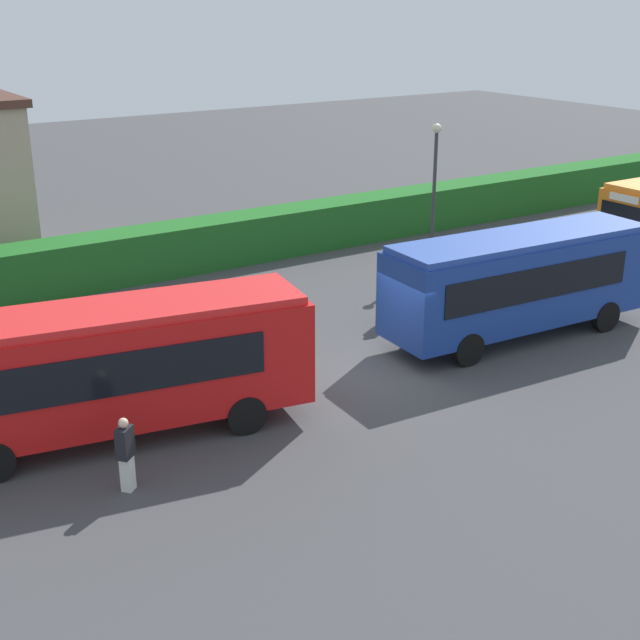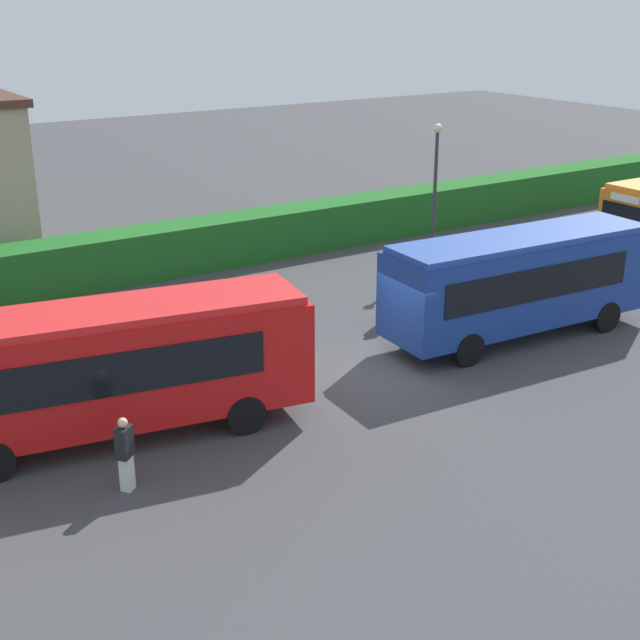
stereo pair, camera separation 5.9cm
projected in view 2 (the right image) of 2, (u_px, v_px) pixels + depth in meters
ground_plane at (371, 372)px, 24.96m from camera, size 114.70×114.70×0.00m
bus_red at (112, 364)px, 20.67m from camera, size 9.76×3.97×3.31m
bus_blue at (520, 279)px, 26.94m from camera, size 9.21×2.93×3.28m
person_right at (125, 452)px, 18.70m from camera, size 0.48×0.47×1.73m
person_far at (393, 290)px, 28.70m from camera, size 0.37×0.47×1.89m
hedge_row at (190, 246)px, 34.01m from camera, size 69.35×1.74×1.86m
lamppost at (435, 178)px, 33.89m from camera, size 0.36×0.36×5.53m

